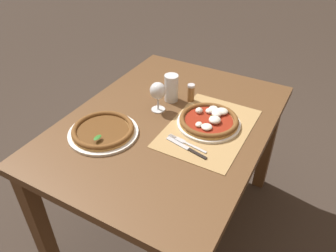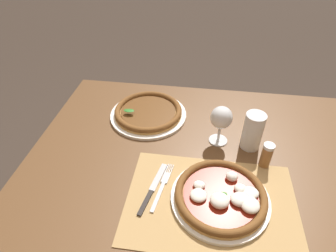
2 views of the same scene
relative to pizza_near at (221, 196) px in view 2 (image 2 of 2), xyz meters
The scene contains 9 objects.
dining_table 0.24m from the pizza_near, 110.63° to the left, with size 1.25×0.92×0.74m.
paper_placemat 0.04m from the pizza_near, 158.05° to the right, with size 0.52×0.36×0.00m, color #A88451.
pizza_near is the anchor object (origin of this frame).
pizza_far 0.50m from the pizza_near, 127.67° to the left, with size 0.32×0.32×0.04m.
wine_glass 0.29m from the pizza_near, 91.91° to the left, with size 0.08×0.08×0.16m.
pint_glass 0.29m from the pizza_near, 67.87° to the left, with size 0.07×0.07×0.15m.
fork 0.19m from the pizza_near, behind, with size 0.05×0.20×0.00m.
knife 0.22m from the pizza_near, behind, with size 0.06×0.21×0.01m.
pepper_shaker 0.23m from the pizza_near, 48.72° to the left, with size 0.04×0.04×0.10m.
Camera 2 is at (-0.02, -0.72, 1.47)m, focal length 30.00 mm.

